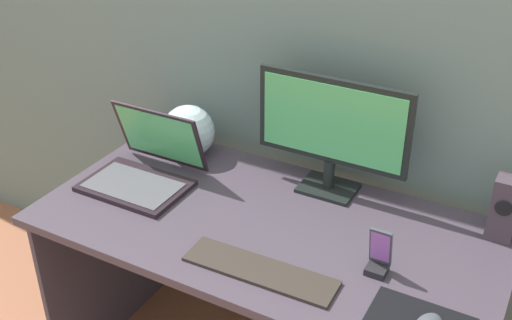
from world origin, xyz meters
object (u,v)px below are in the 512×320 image
fishbowl (188,131)px  phone_in_dock (379,257)px  monitor (332,130)px  laptop (144,169)px  speaker_right (504,208)px  keyboard_external (260,271)px

fishbowl → phone_in_dock: bearing=-20.4°
monitor → laptop: (-0.55, -0.24, -0.17)m
speaker_right → phone_in_dock: size_ratio=1.41×
laptop → fishbowl: laptop is taller
monitor → keyboard_external: 0.52m
monitor → phone_in_dock: monitor is taller
keyboard_external → fishbowl: bearing=138.1°
monitor → fishbowl: monitor is taller
speaker_right → phone_in_dock: bearing=-128.7°
keyboard_external → speaker_right: bearing=40.2°
monitor → laptop: size_ratio=1.48×
laptop → phone_in_dock: bearing=-4.9°
speaker_right → keyboard_external: bearing=-138.3°
speaker_right → laptop: (-1.09, -0.25, -0.05)m
speaker_right → fishbowl: speaker_right is taller
speaker_right → fishbowl: bearing=-179.0°
monitor → phone_in_dock: size_ratio=3.58×
phone_in_dock → monitor: bearing=131.3°
speaker_right → fishbowl: size_ratio=1.04×
laptop → phone_in_dock: (0.83, -0.07, 0.00)m
speaker_right → fishbowl: 1.06m
speaker_right → keyboard_external: (-0.53, -0.47, -0.09)m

